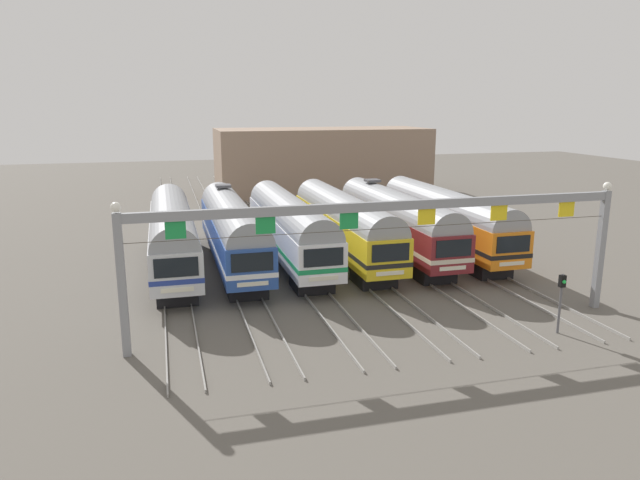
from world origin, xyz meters
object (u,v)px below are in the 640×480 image
at_px(commuter_train_yellow, 344,223).
at_px(commuter_train_orange, 445,217).
at_px(commuter_train_maroon, 395,220).
at_px(yard_signal_mast, 561,292).
at_px(commuter_train_blue, 232,229).
at_px(commuter_train_silver, 172,232).
at_px(catenary_gantry, 388,225).
at_px(commuter_train_white, 289,226).

distance_m(commuter_train_yellow, commuter_train_orange, 7.97).
bearing_deg(commuter_train_maroon, yard_signal_mast, -83.01).
height_order(commuter_train_blue, commuter_train_orange, commuter_train_blue).
xyz_separation_m(commuter_train_silver, catenary_gantry, (9.96, -13.49, 2.65)).
distance_m(commuter_train_white, commuter_train_yellow, 3.98).
xyz_separation_m(commuter_train_yellow, commuter_train_orange, (7.97, 0.00, 0.00)).
height_order(commuter_train_silver, commuter_train_maroon, commuter_train_maroon).
xyz_separation_m(commuter_train_maroon, catenary_gantry, (-5.97, -13.50, 2.65)).
relative_size(commuter_train_blue, catenary_gantry, 0.72).
bearing_deg(commuter_train_yellow, commuter_train_silver, 180.00).
xyz_separation_m(commuter_train_blue, commuter_train_maroon, (11.95, 0.00, 0.00)).
bearing_deg(commuter_train_maroon, catenary_gantry, -113.87).
relative_size(catenary_gantry, yard_signal_mast, 8.33).
height_order(commuter_train_blue, commuter_train_maroon, same).
bearing_deg(commuter_train_white, catenary_gantry, -81.60).
xyz_separation_m(commuter_train_maroon, yard_signal_mast, (1.99, -16.25, -0.58)).
xyz_separation_m(commuter_train_silver, commuter_train_yellow, (11.95, 0.00, 0.00)).
bearing_deg(catenary_gantry, commuter_train_white, 98.40).
bearing_deg(commuter_train_silver, commuter_train_maroon, 0.02).
relative_size(commuter_train_silver, commuter_train_blue, 1.00).
bearing_deg(yard_signal_mast, commuter_train_yellow, 110.20).
relative_size(commuter_train_maroon, commuter_train_orange, 1.00).
bearing_deg(yard_signal_mast, commuter_train_silver, 137.82).
bearing_deg(commuter_train_orange, commuter_train_silver, 180.00).
bearing_deg(commuter_train_yellow, commuter_train_white, 180.00).
xyz_separation_m(commuter_train_blue, yard_signal_mast, (13.94, -16.25, -0.58)).
height_order(commuter_train_white, commuter_train_yellow, same).
bearing_deg(commuter_train_yellow, catenary_gantry, -98.40).
relative_size(commuter_train_orange, catenary_gantry, 0.72).
distance_m(commuter_train_blue, commuter_train_orange, 15.93).
bearing_deg(catenary_gantry, commuter_train_silver, 126.42).
height_order(commuter_train_silver, commuter_train_white, same).
xyz_separation_m(commuter_train_white, yard_signal_mast, (9.96, -16.24, -0.58)).
relative_size(commuter_train_white, commuter_train_orange, 1.00).
bearing_deg(commuter_train_blue, catenary_gantry, -66.13).
relative_size(commuter_train_white, yard_signal_mast, 5.98).
height_order(commuter_train_yellow, yard_signal_mast, commuter_train_yellow).
bearing_deg(commuter_train_maroon, commuter_train_yellow, -179.94).
distance_m(commuter_train_white, commuter_train_orange, 11.95).
relative_size(commuter_train_blue, commuter_train_orange, 1.00).
xyz_separation_m(commuter_train_yellow, commuter_train_maroon, (3.98, 0.00, 0.00)).
height_order(commuter_train_silver, catenary_gantry, catenary_gantry).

